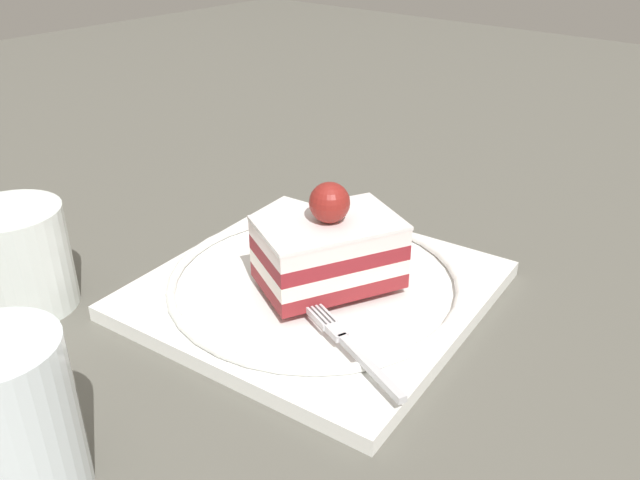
{
  "coord_description": "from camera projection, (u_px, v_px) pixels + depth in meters",
  "views": [
    {
      "loc": [
        0.34,
        0.29,
        0.29
      ],
      "look_at": [
        -0.0,
        0.0,
        0.05
      ],
      "focal_mm": 36.96,
      "sensor_mm": 36.0,
      "label": 1
    }
  ],
  "objects": [
    {
      "name": "drink_glass_near",
      "position": [
        15.0,
        428.0,
        0.34
      ],
      "size": [
        0.06,
        0.06,
        0.1
      ],
      "color": "silver",
      "rests_on": "ground_plane"
    },
    {
      "name": "dessert_plate",
      "position": [
        320.0,
        284.0,
        0.52
      ],
      "size": [
        0.27,
        0.27,
        0.02
      ],
      "color": "white",
      "rests_on": "ground_plane"
    },
    {
      "name": "drink_glass_far",
      "position": [
        19.0,
        262.0,
        0.5
      ],
      "size": [
        0.08,
        0.08,
        0.08
      ],
      "color": "white",
      "rests_on": "ground_plane"
    },
    {
      "name": "ground_plane",
      "position": [
        316.0,
        296.0,
        0.53
      ],
      "size": [
        2.4,
        2.4,
        0.0
      ],
      "primitive_type": "plane",
      "color": "#5A584F"
    },
    {
      "name": "fork",
      "position": [
        350.0,
        346.0,
        0.43
      ],
      "size": [
        0.05,
        0.11,
        0.0
      ],
      "color": "silver",
      "rests_on": "dessert_plate"
    },
    {
      "name": "cake_slice",
      "position": [
        331.0,
        247.0,
        0.5
      ],
      "size": [
        0.12,
        0.11,
        0.08
      ],
      "color": "maroon",
      "rests_on": "dessert_plate"
    }
  ]
}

